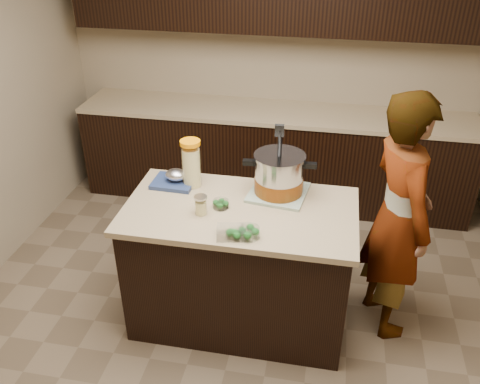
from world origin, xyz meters
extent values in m
plane|color=brown|center=(0.00, 0.00, 0.00)|extent=(4.00, 4.00, 0.00)
cube|color=tan|center=(0.00, 2.00, 1.35)|extent=(4.00, 0.04, 2.70)
cube|color=black|center=(0.00, 1.70, 0.43)|extent=(3.60, 0.60, 0.86)
cube|color=tan|center=(0.00, 1.70, 0.88)|extent=(3.60, 0.63, 0.04)
cube|color=black|center=(0.00, 0.00, 0.43)|extent=(1.40, 0.75, 0.86)
cube|color=tan|center=(0.00, 0.00, 0.88)|extent=(1.46, 0.81, 0.04)
cube|color=#527A5B|center=(0.21, 0.23, 0.91)|extent=(0.41, 0.41, 0.02)
cylinder|color=#B7B7BC|center=(0.21, 0.23, 1.04)|extent=(0.34, 0.34, 0.25)
cylinder|color=brown|center=(0.21, 0.23, 0.97)|extent=(0.34, 0.34, 0.10)
cylinder|color=#B7B7BC|center=(0.21, 0.23, 1.17)|extent=(0.36, 0.36, 0.02)
cube|color=black|center=(0.02, 0.21, 1.12)|extent=(0.08, 0.05, 0.03)
cube|color=black|center=(0.41, 0.24, 1.12)|extent=(0.08, 0.05, 0.03)
cylinder|color=black|center=(0.21, 0.19, 1.24)|extent=(0.04, 0.13, 0.30)
cylinder|color=#DFD388|center=(-0.37, 0.23, 1.03)|extent=(0.13, 0.13, 0.27)
cylinder|color=white|center=(-0.37, 0.23, 1.05)|extent=(0.15, 0.15, 0.30)
cylinder|color=#FF9005|center=(-0.37, 0.23, 1.21)|extent=(0.15, 0.15, 0.02)
cylinder|color=#DFD388|center=(-0.22, -0.10, 0.94)|extent=(0.09, 0.09, 0.09)
cylinder|color=white|center=(-0.22, -0.10, 0.96)|extent=(0.10, 0.10, 0.11)
cylinder|color=silver|center=(-0.22, -0.10, 1.02)|extent=(0.10, 0.10, 0.02)
cylinder|color=silver|center=(-0.12, -0.01, 0.92)|extent=(0.12, 0.12, 0.05)
cylinder|color=silver|center=(0.11, -0.29, 0.93)|extent=(0.16, 0.16, 0.06)
cube|color=silver|center=(0.01, -0.31, 0.93)|extent=(0.18, 0.15, 0.06)
cube|color=navy|center=(-0.50, 0.22, 0.91)|extent=(0.29, 0.23, 0.03)
ellipsoid|color=silver|center=(-0.48, 0.22, 0.97)|extent=(0.14, 0.12, 0.08)
imported|color=gray|center=(0.98, 0.17, 0.84)|extent=(0.59, 0.72, 1.68)
camera|label=1|loc=(0.50, -2.64, 2.60)|focal=38.00mm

